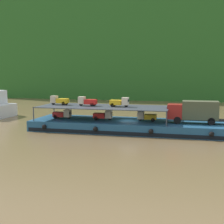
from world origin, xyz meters
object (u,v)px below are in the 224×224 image
object	(u,v)px
cargo_barge	(129,126)
mini_truck_upper_mid	(87,101)
mini_truck_upper_stern	(59,100)
mini_truck_upper_fore	(120,102)
mini_truck_lower_mid	(147,116)
covered_lorry	(194,111)
mini_truck_lower_stern	(63,114)
mini_truck_lower_aft	(103,115)

from	to	relation	value
cargo_barge	mini_truck_upper_mid	bearing A→B (deg)	179.18
mini_truck_upper_stern	mini_truck_upper_fore	bearing A→B (deg)	-3.09
mini_truck_upper_stern	mini_truck_upper_fore	xyz separation A→B (m)	(9.71, -0.52, 0.00)
mini_truck_lower_mid	covered_lorry	bearing A→B (deg)	-5.06
covered_lorry	mini_truck_lower_stern	size ratio (longest dim) A/B	2.84
covered_lorry	mini_truck_lower_stern	distance (m)	19.43
mini_truck_upper_fore	cargo_barge	bearing A→B (deg)	-2.02
cargo_barge	covered_lorry	world-z (taller)	covered_lorry
mini_truck_lower_stern	mini_truck_upper_fore	size ratio (longest dim) A/B	1.00
covered_lorry	mini_truck_upper_stern	bearing A→B (deg)	177.86
mini_truck_lower_stern	mini_truck_upper_mid	size ratio (longest dim) A/B	1.01
mini_truck_upper_mid	mini_truck_upper_fore	bearing A→B (deg)	-0.49
mini_truck_lower_stern	cargo_barge	bearing A→B (deg)	1.56
mini_truck_lower_stern	mini_truck_upper_stern	world-z (taller)	mini_truck_upper_stern
mini_truck_lower_aft	cargo_barge	bearing A→B (deg)	1.52
cargo_barge	covered_lorry	bearing A→B (deg)	-1.15
mini_truck_lower_aft	mini_truck_upper_fore	world-z (taller)	mini_truck_upper_fore
cargo_barge	mini_truck_upper_mid	distance (m)	7.23
mini_truck_upper_fore	mini_truck_lower_mid	bearing A→B (deg)	5.20
mini_truck_lower_aft	mini_truck_lower_mid	xyz separation A→B (m)	(6.39, 0.51, 0.00)
covered_lorry	mini_truck_upper_mid	bearing A→B (deg)	178.99
covered_lorry	cargo_barge	bearing A→B (deg)	178.85
covered_lorry	mini_truck_lower_aft	size ratio (longest dim) A/B	2.85
cargo_barge	mini_truck_upper_fore	bearing A→B (deg)	177.98
mini_truck_lower_stern	mini_truck_upper_stern	size ratio (longest dim) A/B	1.00
cargo_barge	mini_truck_lower_stern	bearing A→B (deg)	-178.44
mini_truck_lower_aft	mini_truck_upper_mid	size ratio (longest dim) A/B	1.00
mini_truck_lower_stern	mini_truck_lower_mid	distance (m)	12.77
covered_lorry	mini_truck_lower_mid	bearing A→B (deg)	174.94
cargo_barge	covered_lorry	distance (m)	9.53
mini_truck_lower_mid	cargo_barge	bearing A→B (deg)	-171.05
mini_truck_lower_aft	mini_truck_upper_fore	size ratio (longest dim) A/B	1.00
cargo_barge	mini_truck_lower_mid	world-z (taller)	mini_truck_lower_mid
cargo_barge	mini_truck_upper_fore	size ratio (longest dim) A/B	10.29
mini_truck_lower_aft	mini_truck_upper_mid	bearing A→B (deg)	175.67
covered_lorry	mini_truck_upper_fore	world-z (taller)	mini_truck_upper_fore
mini_truck_upper_mid	mini_truck_upper_fore	xyz separation A→B (m)	(5.01, -0.04, 0.00)
covered_lorry	mini_truck_lower_aft	world-z (taller)	covered_lorry
covered_lorry	mini_truck_lower_stern	bearing A→B (deg)	-179.73
mini_truck_lower_aft	mini_truck_upper_fore	distance (m)	3.18
covered_lorry	mini_truck_lower_aft	bearing A→B (deg)	179.63
covered_lorry	mini_truck_upper_mid	world-z (taller)	mini_truck_upper_mid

